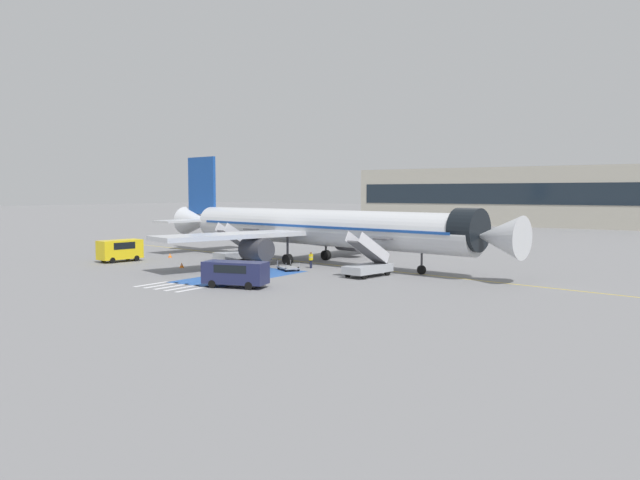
% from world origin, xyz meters
% --- Properties ---
extents(ground_plane, '(600.00, 600.00, 0.00)m').
position_xyz_m(ground_plane, '(0.00, 0.00, 0.00)').
color(ground_plane, slate).
extents(apron_leadline_yellow, '(80.17, 11.98, 0.01)m').
position_xyz_m(apron_leadline_yellow, '(0.99, 0.02, 0.00)').
color(apron_leadline_yellow, gold).
rests_on(apron_leadline_yellow, ground_plane).
extents(apron_stand_patch_blue, '(5.76, 12.72, 0.01)m').
position_xyz_m(apron_stand_patch_blue, '(0.99, -12.36, 0.00)').
color(apron_stand_patch_blue, '#2856A8').
rests_on(apron_stand_patch_blue, ground_plane).
extents(apron_walkway_bar_0, '(0.44, 3.60, 0.01)m').
position_xyz_m(apron_walkway_bar_0, '(-2.01, -20.08, 0.00)').
color(apron_walkway_bar_0, silver).
rests_on(apron_walkway_bar_0, ground_plane).
extents(apron_walkway_bar_1, '(0.44, 3.60, 0.01)m').
position_xyz_m(apron_walkway_bar_1, '(-0.81, -20.08, 0.00)').
color(apron_walkway_bar_1, silver).
rests_on(apron_walkway_bar_1, ground_plane).
extents(apron_walkway_bar_2, '(0.44, 3.60, 0.01)m').
position_xyz_m(apron_walkway_bar_2, '(0.39, -20.08, 0.00)').
color(apron_walkway_bar_2, silver).
rests_on(apron_walkway_bar_2, ground_plane).
extents(apron_walkway_bar_3, '(0.44, 3.60, 0.01)m').
position_xyz_m(apron_walkway_bar_3, '(1.59, -20.08, 0.00)').
color(apron_walkway_bar_3, silver).
rests_on(apron_walkway_bar_3, ground_plane).
extents(apron_walkway_bar_4, '(0.44, 3.60, 0.01)m').
position_xyz_m(apron_walkway_bar_4, '(2.79, -20.08, 0.00)').
color(apron_walkway_bar_4, silver).
rests_on(apron_walkway_bar_4, ground_plane).
extents(airliner, '(46.89, 34.15, 12.05)m').
position_xyz_m(airliner, '(0.30, 0.13, 3.83)').
color(airliner, silver).
rests_on(airliner, ground_plane).
extents(boarding_stairs_forward, '(2.88, 5.45, 4.16)m').
position_xyz_m(boarding_stairs_forward, '(10.41, -5.85, 1.01)').
color(boarding_stairs_forward, '#ADB2BA').
rests_on(boarding_stairs_forward, ground_plane).
extents(boarding_stairs_aft, '(2.88, 5.45, 4.32)m').
position_xyz_m(boarding_stairs_aft, '(-7.89, -3.16, 1.03)').
color(boarding_stairs_aft, '#ADB2BA').
rests_on(boarding_stairs_aft, ground_plane).
extents(fuel_tanker, '(10.46, 3.47, 3.39)m').
position_xyz_m(fuel_tanker, '(-6.78, 19.86, 1.71)').
color(fuel_tanker, '#38383D').
rests_on(fuel_tanker, ground_plane).
extents(service_van_0, '(5.48, 3.38, 2.07)m').
position_xyz_m(service_van_0, '(4.90, -17.46, 1.24)').
color(service_van_0, '#1E234C').
rests_on(service_van_0, ground_plane).
extents(service_van_1, '(2.60, 4.89, 2.38)m').
position_xyz_m(service_van_1, '(-18.00, -10.81, 1.41)').
color(service_van_1, yellow).
rests_on(service_van_1, ground_plane).
extents(baggage_cart, '(3.00, 2.64, 0.87)m').
position_xyz_m(baggage_cart, '(1.79, -6.41, 0.26)').
color(baggage_cart, gray).
rests_on(baggage_cart, ground_plane).
extents(ground_crew_0, '(0.44, 0.48, 1.74)m').
position_xyz_m(ground_crew_0, '(-2.21, -6.46, 1.00)').
color(ground_crew_0, black).
rests_on(ground_crew_0, ground_plane).
extents(ground_crew_1, '(0.24, 0.43, 1.64)m').
position_xyz_m(ground_crew_1, '(2.61, -3.76, 0.94)').
color(ground_crew_1, '#191E38').
rests_on(ground_crew_1, ground_plane).
extents(traffic_cone_0, '(0.46, 0.46, 0.51)m').
position_xyz_m(traffic_cone_0, '(-16.80, -4.75, 0.26)').
color(traffic_cone_0, orange).
rests_on(traffic_cone_0, ground_plane).
extents(traffic_cone_1, '(0.46, 0.46, 0.51)m').
position_xyz_m(traffic_cone_1, '(-8.35, -10.84, 0.26)').
color(traffic_cone_1, orange).
rests_on(traffic_cone_1, ground_plane).
extents(terminal_building, '(85.50, 12.10, 13.13)m').
position_xyz_m(terminal_building, '(0.42, 87.78, 6.57)').
color(terminal_building, '#B2AD9E').
rests_on(terminal_building, ground_plane).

